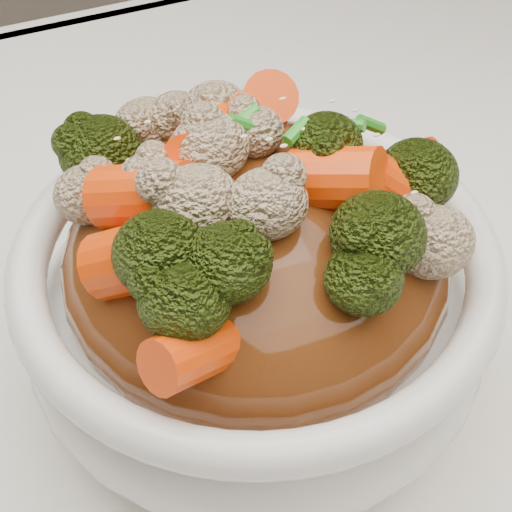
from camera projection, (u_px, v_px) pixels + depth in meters
name	position (u px, v px, depth m)	size (l,w,h in m)	color
tablecloth	(357.00, 383.00, 0.41)	(1.20, 0.80, 0.04)	white
bowl	(256.00, 304.00, 0.37)	(0.22, 0.22, 0.09)	white
sauce_base	(256.00, 261.00, 0.35)	(0.17, 0.17, 0.09)	#5F2D10
carrots	(256.00, 150.00, 0.30)	(0.17, 0.17, 0.05)	#FA4608
broccoli	(256.00, 152.00, 0.31)	(0.17, 0.17, 0.04)	black
cauliflower	(256.00, 156.00, 0.31)	(0.17, 0.17, 0.04)	#CDB18C
scallions	(256.00, 148.00, 0.30)	(0.13, 0.13, 0.02)	#279422
sesame_seeds	(256.00, 148.00, 0.30)	(0.16, 0.16, 0.01)	#F7E9AF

